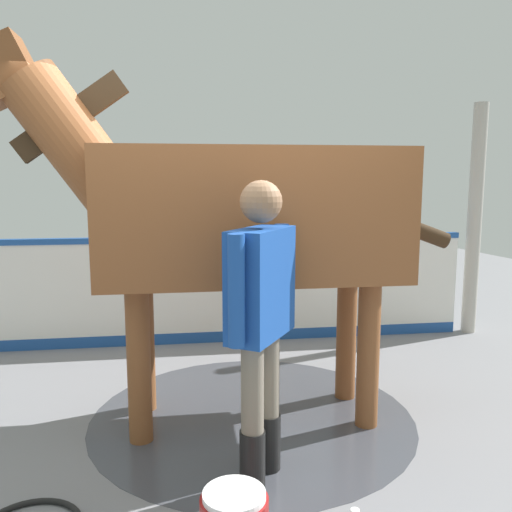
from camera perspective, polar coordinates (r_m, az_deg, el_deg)
The scene contains 6 objects.
ground_plane at distance 3.89m, azimuth -3.75°, elevation -19.00°, with size 16.00×16.00×0.02m, color gray.
wet_patch at distance 4.15m, azimuth -0.40°, elevation -16.96°, with size 2.41×2.41×0.00m, color #42444C.
barrier_wall at distance 5.74m, azimuth -2.94°, elevation -4.02°, with size 5.19×0.88×1.17m.
roof_post_far at distance 6.48m, azimuth 22.59°, elevation 3.57°, with size 0.16×0.16×2.60m, color #B7B2A8.
horse at distance 3.74m, azimuth -2.47°, elevation 4.75°, with size 3.52×1.22×2.70m.
handler at distance 3.02m, azimuth 0.54°, elevation -5.88°, with size 0.51×0.55×1.77m.
Camera 1 is at (-0.77, -3.37, 1.79)m, focal length 36.91 mm.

